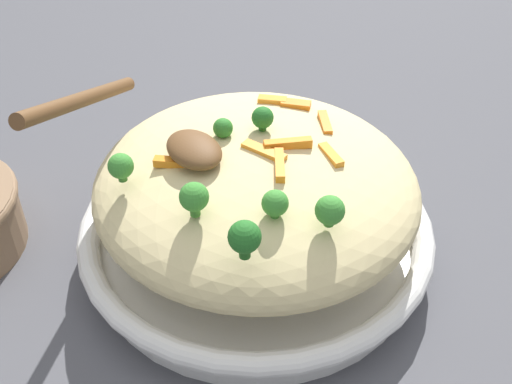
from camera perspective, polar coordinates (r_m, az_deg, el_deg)
The scene contains 19 objects.
ground_plane at distance 0.60m, azimuth 0.00°, elevation -5.46°, with size 2.40×2.40×0.00m, color #4C4C51.
serving_bowl at distance 0.58m, azimuth 0.00°, elevation -3.79°, with size 0.32×0.32×0.04m.
pasta_mound at distance 0.55m, azimuth 0.00°, elevation 0.60°, with size 0.28×0.28×0.08m, color #DBC689.
carrot_piece_0 at distance 0.52m, azimuth 6.72°, elevation 3.30°, with size 0.03×0.01×0.01m, color orange.
carrot_piece_1 at distance 0.52m, azimuth 2.87°, elevation 4.31°, with size 0.04×0.01×0.01m, color orange.
carrot_piece_2 at distance 0.50m, azimuth 2.01°, elevation 2.37°, with size 0.04×0.01×0.01m, color orange.
carrot_piece_3 at distance 0.56m, azimuth 6.16°, elevation 6.19°, with size 0.03×0.01×0.01m, color orange.
carrot_piece_4 at distance 0.51m, azimuth 0.27°, elevation 3.48°, with size 0.04×0.01×0.01m, color orange.
carrot_piece_5 at distance 0.51m, azimuth -7.72°, elevation 2.65°, with size 0.03×0.01×0.01m, color orange.
carrot_piece_6 at distance 0.59m, azimuth 1.46°, elevation 8.22°, with size 0.03×0.01×0.01m, color orange.
carrot_piece_7 at distance 0.59m, azimuth 3.58°, elevation 7.85°, with size 0.03×0.01×0.01m, color orange.
broccoli_floret_0 at distance 0.50m, azimuth -12.00°, elevation 2.25°, with size 0.02×0.02×0.02m.
broccoli_floret_1 at distance 0.54m, azimuth 0.59°, elevation 6.65°, with size 0.02×0.02×0.02m.
broccoli_floret_2 at distance 0.46m, azimuth 1.72°, elevation -1.03°, with size 0.02×0.02×0.02m.
broccoli_floret_3 at distance 0.45m, azimuth 6.63°, elevation -1.67°, with size 0.02×0.02×0.02m.
broccoli_floret_4 at distance 0.42m, azimuth -1.03°, elevation -4.11°, with size 0.02×0.02×0.03m.
broccoli_floret_5 at distance 0.53m, azimuth -2.97°, elevation 5.72°, with size 0.02×0.02×0.02m.
broccoli_floret_6 at distance 0.46m, azimuth -5.56°, elevation -0.49°, with size 0.02×0.02×0.03m.
serving_spoon at distance 0.51m, azimuth -9.51°, elevation 5.55°, with size 0.16×0.15×0.08m.
Camera 1 is at (-0.35, 0.24, 0.42)m, focal length 44.71 mm.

